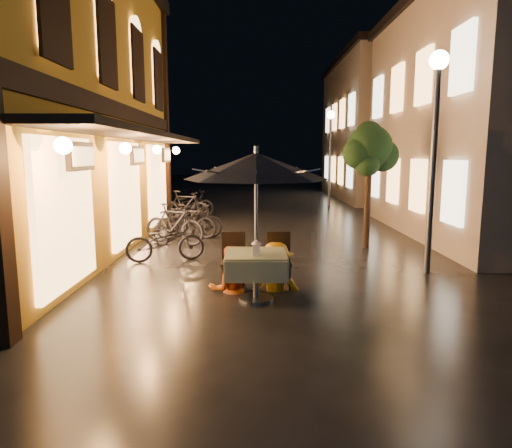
{
  "coord_description": "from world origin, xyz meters",
  "views": [
    {
      "loc": [
        -0.41,
        -6.75,
        2.34
      ],
      "look_at": [
        -0.38,
        0.96,
        1.15
      ],
      "focal_mm": 32.0,
      "sensor_mm": 36.0,
      "label": 1
    }
  ],
  "objects_px": {
    "bicycle_0": "(165,241)",
    "cafe_table": "(256,264)",
    "streetlamp_near": "(435,123)",
    "person_yellow": "(276,244)",
    "patio_umbrella": "(256,166)",
    "table_lantern": "(256,247)",
    "person_orange": "(229,247)"
  },
  "relations": [
    {
      "from": "streetlamp_near",
      "to": "bicycle_0",
      "type": "xyz_separation_m",
      "value": [
        -5.36,
        1.04,
        -2.47
      ]
    },
    {
      "from": "streetlamp_near",
      "to": "patio_umbrella",
      "type": "relative_size",
      "value": 1.72
    },
    {
      "from": "streetlamp_near",
      "to": "cafe_table",
      "type": "relative_size",
      "value": 4.27
    },
    {
      "from": "bicycle_0",
      "to": "patio_umbrella",
      "type": "bearing_deg",
      "value": -157.86
    },
    {
      "from": "streetlamp_near",
      "to": "table_lantern",
      "type": "distance_m",
      "value": 4.34
    },
    {
      "from": "person_yellow",
      "to": "streetlamp_near",
      "type": "bearing_deg",
      "value": -157.2
    },
    {
      "from": "patio_umbrella",
      "to": "person_orange",
      "type": "bearing_deg",
      "value": 130.69
    },
    {
      "from": "patio_umbrella",
      "to": "person_orange",
      "type": "distance_m",
      "value": 1.56
    },
    {
      "from": "person_orange",
      "to": "person_yellow",
      "type": "distance_m",
      "value": 0.8
    },
    {
      "from": "bicycle_0",
      "to": "cafe_table",
      "type": "bearing_deg",
      "value": -157.86
    },
    {
      "from": "person_yellow",
      "to": "table_lantern",
      "type": "bearing_deg",
      "value": 69.85
    },
    {
      "from": "person_orange",
      "to": "bicycle_0",
      "type": "height_order",
      "value": "person_orange"
    },
    {
      "from": "cafe_table",
      "to": "person_orange",
      "type": "relative_size",
      "value": 0.66
    },
    {
      "from": "cafe_table",
      "to": "person_yellow",
      "type": "distance_m",
      "value": 0.72
    },
    {
      "from": "streetlamp_near",
      "to": "cafe_table",
      "type": "distance_m",
      "value": 4.42
    },
    {
      "from": "streetlamp_near",
      "to": "person_orange",
      "type": "relative_size",
      "value": 2.8
    },
    {
      "from": "person_yellow",
      "to": "bicycle_0",
      "type": "height_order",
      "value": "person_yellow"
    },
    {
      "from": "person_yellow",
      "to": "bicycle_0",
      "type": "distance_m",
      "value": 3.15
    },
    {
      "from": "cafe_table",
      "to": "bicycle_0",
      "type": "bearing_deg",
      "value": 126.41
    },
    {
      "from": "patio_umbrella",
      "to": "bicycle_0",
      "type": "distance_m",
      "value": 3.74
    },
    {
      "from": "patio_umbrella",
      "to": "bicycle_0",
      "type": "xyz_separation_m",
      "value": [
        -1.98,
        2.68,
        -1.7
      ]
    },
    {
      "from": "streetlamp_near",
      "to": "table_lantern",
      "type": "relative_size",
      "value": 16.92
    },
    {
      "from": "patio_umbrella",
      "to": "person_yellow",
      "type": "xyz_separation_m",
      "value": [
        0.34,
        0.59,
        -1.34
      ]
    },
    {
      "from": "table_lantern",
      "to": "person_orange",
      "type": "relative_size",
      "value": 0.17
    },
    {
      "from": "streetlamp_near",
      "to": "person_orange",
      "type": "xyz_separation_m",
      "value": [
        -3.84,
        -1.11,
        -2.16
      ]
    },
    {
      "from": "person_yellow",
      "to": "person_orange",
      "type": "bearing_deg",
      "value": 7.92
    },
    {
      "from": "patio_umbrella",
      "to": "cafe_table",
      "type": "bearing_deg",
      "value": 180.0
    },
    {
      "from": "patio_umbrella",
      "to": "table_lantern",
      "type": "distance_m",
      "value": 1.24
    },
    {
      "from": "table_lantern",
      "to": "person_orange",
      "type": "bearing_deg",
      "value": 122.26
    },
    {
      "from": "streetlamp_near",
      "to": "person_yellow",
      "type": "distance_m",
      "value": 3.85
    },
    {
      "from": "cafe_table",
      "to": "patio_umbrella",
      "type": "xyz_separation_m",
      "value": [
        0.0,
        0.0,
        1.56
      ]
    },
    {
      "from": "patio_umbrella",
      "to": "bicycle_0",
      "type": "height_order",
      "value": "patio_umbrella"
    }
  ]
}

